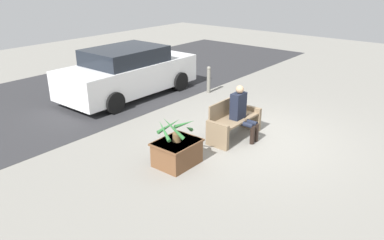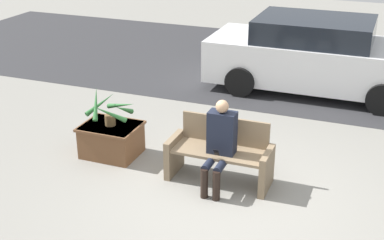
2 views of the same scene
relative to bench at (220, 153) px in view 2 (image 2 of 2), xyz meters
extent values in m
plane|color=gray|center=(0.25, -0.46, -0.41)|extent=(30.00, 30.00, 0.00)
cube|color=#2D2D30|center=(0.25, 5.65, -0.40)|extent=(20.00, 6.00, 0.01)
cube|color=#7A664C|center=(-0.69, -0.05, -0.12)|extent=(0.09, 0.57, 0.58)
cube|color=#7A664C|center=(0.69, -0.05, -0.12)|extent=(0.09, 0.57, 0.58)
cube|color=#7A664C|center=(0.00, -0.05, 0.05)|extent=(1.28, 0.52, 0.04)
cube|color=#7A664C|center=(0.00, 0.21, 0.27)|extent=(1.28, 0.04, 0.40)
cube|color=black|center=(0.05, -0.09, 0.37)|extent=(0.38, 0.22, 0.60)
sphere|color=tan|center=(0.05, -0.11, 0.76)|extent=(0.18, 0.18, 0.18)
cylinder|color=black|center=(-0.04, -0.32, 0.02)|extent=(0.11, 0.46, 0.11)
cylinder|color=black|center=(0.13, -0.32, 0.02)|extent=(0.11, 0.46, 0.11)
cylinder|color=black|center=(-0.04, -0.55, -0.19)|extent=(0.10, 0.10, 0.43)
cylinder|color=black|center=(0.13, -0.55, -0.19)|extent=(0.10, 0.10, 0.43)
cube|color=black|center=(0.05, -0.32, 0.18)|extent=(0.07, 0.09, 0.12)
cube|color=brown|center=(-1.82, 0.13, -0.16)|extent=(0.83, 0.67, 0.50)
cube|color=brown|center=(-1.82, 0.13, 0.07)|extent=(0.88, 0.72, 0.04)
cylinder|color=brown|center=(-1.82, 0.13, 0.18)|extent=(0.16, 0.16, 0.17)
cone|color=#2D6B33|center=(-1.57, 0.13, 0.39)|extent=(0.08, 0.53, 0.33)
cone|color=#2D6B33|center=(-1.76, 0.38, 0.34)|extent=(0.56, 0.20, 0.22)
cone|color=#2D6B33|center=(-2.05, 0.24, 0.37)|extent=(0.31, 0.52, 0.28)
cone|color=#2D6B33|center=(-2.00, 0.04, 0.45)|extent=(0.26, 0.44, 0.44)
cone|color=#2D6B33|center=(-1.70, -0.09, 0.39)|extent=(0.50, 0.32, 0.32)
cube|color=silver|center=(0.66, 4.24, 0.21)|extent=(4.36, 1.80, 0.84)
cube|color=black|center=(0.55, 4.24, 0.86)|extent=(2.27, 1.66, 0.46)
cylinder|color=black|center=(2.01, 3.34, -0.11)|extent=(0.60, 0.18, 0.60)
cylinder|color=black|center=(-0.70, 3.34, -0.11)|extent=(0.60, 0.18, 0.60)
cylinder|color=black|center=(-0.70, 5.14, -0.11)|extent=(0.60, 0.18, 0.60)
camera|label=1|loc=(-6.80, -4.30, 3.20)|focal=35.00mm
camera|label=2|loc=(2.06, -6.40, 3.40)|focal=50.00mm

